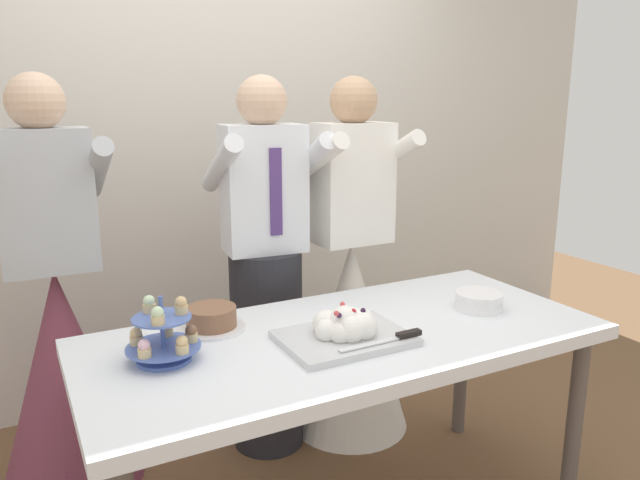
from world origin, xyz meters
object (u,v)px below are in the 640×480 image
Objects in this scene: round_cake at (212,319)px; person_groom at (266,289)px; main_cake_tray at (346,329)px; person_guest at (62,351)px; dessert_table at (346,352)px; plate_stack at (479,300)px; person_bride at (351,311)px; cupcake_stand at (163,337)px.

round_cake is 0.56m from person_groom.
main_cake_tray is 0.26× the size of person_guest.
person_guest is at bearing 172.99° from person_groom.
person_guest is (-0.82, 0.83, -0.24)m from main_cake_tray.
dessert_table is 0.14m from main_cake_tray.
plate_stack is 0.11× the size of person_guest.
person_guest is (-1.44, 0.79, -0.23)m from plate_stack.
main_cake_tray is at bearing -41.05° from round_cake.
person_groom is (0.02, 0.73, -0.07)m from main_cake_tray.
dessert_table is 0.74m from person_bride.
person_bride is (1.00, 0.56, -0.27)m from cupcake_stand.
cupcake_stand is at bearing 174.19° from dessert_table.
round_cake is at bearing 138.95° from main_cake_tray.
main_cake_tray reaches higher than round_cake.
plate_stack is at bearing -28.94° from person_guest.
person_groom is (-0.02, 0.66, 0.05)m from dessert_table.
person_bride is at bearing 25.32° from round_cake.
main_cake_tray is 1.81× the size of round_cake.
person_groom is at bearing -7.01° from person_guest.
person_groom is 1.00× the size of person_bride.
person_groom is 0.86m from person_guest.
person_bride is 1.00× the size of person_guest.
dessert_table is 0.58m from plate_stack.
main_cake_tray is (0.57, -0.13, -0.04)m from cupcake_stand.
plate_stack is at bearing 3.47° from main_cake_tray.
plate_stack is (0.61, 0.04, -0.01)m from main_cake_tray.
plate_stack is at bearing -4.52° from cupcake_stand.
plate_stack is 1.01m from round_cake.
plate_stack is (1.18, -0.09, -0.05)m from cupcake_stand.
person_guest reaches higher than plate_stack.
person_groom is at bearing 130.81° from plate_stack.
cupcake_stand is at bearing -70.27° from person_guest.
cupcake_stand is 0.96× the size of round_cake.
cupcake_stand is 0.79m from person_guest.
cupcake_stand is 0.59m from main_cake_tray.
person_bride is (0.41, -0.04, -0.16)m from person_groom.
cupcake_stand reaches higher than main_cake_tray.
person_guest reaches higher than dessert_table.
dessert_table is at bearing -122.12° from person_bride.
person_groom reaches higher than dessert_table.
person_bride reaches higher than cupcake_stand.
person_groom is (0.38, 0.41, -0.07)m from round_cake.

